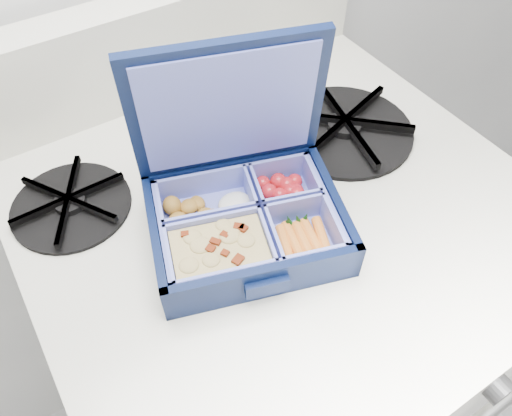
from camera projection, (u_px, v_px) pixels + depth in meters
stove at (268, 351)px, 1.01m from camera, size 0.64×0.64×0.96m
bento_box at (247, 224)px, 0.58m from camera, size 0.26×0.23×0.05m
burner_grate at (345, 124)px, 0.72m from camera, size 0.25×0.25×0.03m
burner_grate_rear at (70, 203)px, 0.63m from camera, size 0.15×0.15×0.02m
fork at (269, 136)px, 0.72m from camera, size 0.12×0.17×0.01m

